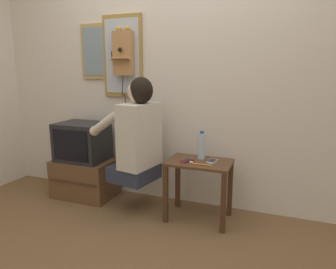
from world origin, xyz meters
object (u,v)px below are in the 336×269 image
(television, at_px, (82,142))
(wall_phone_antique, at_px, (124,53))
(toothbrush, at_px, (199,164))
(cell_phone_held, at_px, (187,161))
(water_bottle, at_px, (202,146))
(cell_phone_spare, at_px, (212,161))
(framed_picture, at_px, (98,52))
(person, at_px, (137,134))
(wall_mirror, at_px, (123,56))

(television, height_order, wall_phone_antique, wall_phone_antique)
(television, height_order, toothbrush, television)
(cell_phone_held, distance_m, toothbrush, 0.13)
(television, bearing_deg, water_bottle, 0.89)
(cell_phone_held, bearing_deg, wall_phone_antique, -176.62)
(cell_phone_spare, relative_size, water_bottle, 0.53)
(cell_phone_held, bearing_deg, television, -159.88)
(wall_phone_antique, distance_m, cell_phone_held, 1.23)
(framed_picture, bearing_deg, television, -107.20)
(cell_phone_held, height_order, water_bottle, water_bottle)
(television, distance_m, cell_phone_held, 1.16)
(framed_picture, bearing_deg, cell_phone_spare, -12.53)
(person, distance_m, cell_phone_spare, 0.70)
(framed_picture, bearing_deg, wall_mirror, -0.62)
(person, relative_size, wall_phone_antique, 1.12)
(cell_phone_held, bearing_deg, cell_phone_spare, 43.19)
(television, bearing_deg, cell_phone_spare, -1.92)
(wall_phone_antique, relative_size, cell_phone_spare, 6.35)
(television, bearing_deg, wall_mirror, 32.87)
(cell_phone_spare, bearing_deg, wall_phone_antique, 175.24)
(framed_picture, bearing_deg, cell_phone_held, -17.99)
(television, bearing_deg, cell_phone_held, -5.48)
(toothbrush, bearing_deg, water_bottle, 9.49)
(wall_mirror, xyz_separation_m, water_bottle, (0.88, -0.22, -0.78))
(framed_picture, bearing_deg, person, -29.95)
(person, distance_m, water_bottle, 0.58)
(wall_phone_antique, distance_m, wall_mirror, 0.06)
(cell_phone_spare, bearing_deg, television, -172.49)
(toothbrush, bearing_deg, television, 82.44)
(framed_picture, xyz_separation_m, toothbrush, (1.20, -0.41, -0.95))
(person, xyz_separation_m, toothbrush, (0.59, -0.05, -0.19))
(toothbrush, bearing_deg, cell_phone_spare, -34.30)
(cell_phone_held, distance_m, water_bottle, 0.19)
(framed_picture, distance_m, toothbrush, 1.58)
(wall_mirror, xyz_separation_m, toothbrush, (0.91, -0.40, -0.89))
(television, xyz_separation_m, wall_mirror, (0.37, 0.24, 0.85))
(framed_picture, relative_size, toothbrush, 2.92)
(person, relative_size, television, 1.95)
(wall_phone_antique, height_order, water_bottle, wall_phone_antique)
(television, xyz_separation_m, water_bottle, (1.24, 0.02, 0.06))
(person, height_order, cell_phone_held, person)
(cell_phone_spare, bearing_deg, wall_mirror, 173.56)
(cell_phone_held, xyz_separation_m, toothbrush, (0.12, -0.06, 0.00))
(cell_phone_spare, distance_m, toothbrush, 0.15)
(person, relative_size, water_bottle, 3.80)
(person, relative_size, cell_phone_spare, 7.12)
(wall_mirror, bearing_deg, television, -147.13)
(water_bottle, distance_m, toothbrush, 0.22)
(wall_mirror, bearing_deg, toothbrush, -23.88)
(framed_picture, relative_size, wall_mirror, 0.70)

